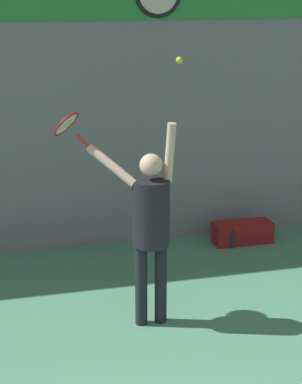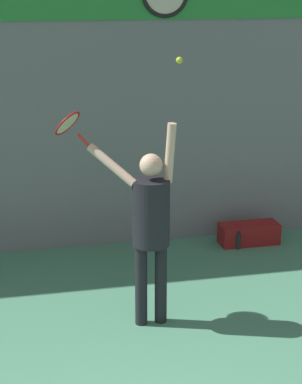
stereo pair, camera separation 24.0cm
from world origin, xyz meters
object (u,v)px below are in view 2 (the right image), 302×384
at_px(equipment_bag, 249,234).
at_px(water_bottle, 238,241).
at_px(tennis_player, 150,220).
at_px(tennis_ball, 179,60).
at_px(tennis_racket, 68,124).

bearing_deg(equipment_bag, water_bottle, -143.36).
bearing_deg(equipment_bag, tennis_player, -132.87).
xyz_separation_m(tennis_player, equipment_bag, (1.87, 2.01, -1.03)).
bearing_deg(tennis_ball, tennis_player, 167.69).
distance_m(tennis_racket, tennis_ball, 1.36).
distance_m(tennis_ball, equipment_bag, 3.73).
bearing_deg(tennis_ball, tennis_racket, 152.73).
relative_size(tennis_player, tennis_racket, 5.19).
height_order(tennis_racket, tennis_ball, tennis_ball).
bearing_deg(tennis_ball, equipment_bag, 52.44).
distance_m(water_bottle, equipment_bag, 0.27).
bearing_deg(water_bottle, equipment_bag, 36.64).
bearing_deg(tennis_racket, equipment_bag, 30.31).
bearing_deg(tennis_ball, water_bottle, 54.19).
xyz_separation_m(tennis_ball, equipment_bag, (1.59, 2.07, -2.65)).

